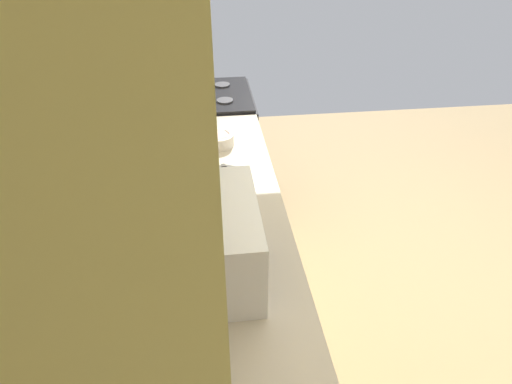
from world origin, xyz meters
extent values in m
plane|color=tan|center=(0.00, 0.00, 0.00)|extent=(5.82, 5.82, 0.00)
cube|color=beige|center=(0.00, 1.55, 1.32)|extent=(3.76, 0.12, 2.63)
cube|color=tan|center=(-0.44, 1.19, 0.44)|extent=(2.72, 0.60, 0.88)
cube|color=beige|center=(-0.44, 1.19, 0.89)|extent=(2.75, 0.63, 0.02)
cube|color=#332819|center=(-0.44, 0.89, 0.44)|extent=(0.01, 0.01, 0.81)
cube|color=#332819|center=(0.02, 0.89, 0.44)|extent=(0.01, 0.01, 0.81)
cube|color=#332819|center=(0.47, 0.89, 0.44)|extent=(0.01, 0.01, 0.81)
cube|color=black|center=(1.28, 1.18, 0.45)|extent=(0.69, 0.63, 0.90)
cube|color=black|center=(1.28, 0.86, 0.41)|extent=(0.53, 0.01, 0.50)
cube|color=black|center=(1.28, 1.18, 0.91)|extent=(0.65, 0.60, 0.02)
cube|color=black|center=(1.28, 1.47, 0.99)|extent=(0.65, 0.04, 0.18)
cylinder|color=#38383D|center=(1.12, 1.06, 0.93)|extent=(0.11, 0.11, 0.01)
cylinder|color=#38383D|center=(1.43, 1.06, 0.93)|extent=(0.11, 0.11, 0.01)
cylinder|color=#38383D|center=(1.12, 1.29, 0.93)|extent=(0.11, 0.11, 0.01)
cylinder|color=#38383D|center=(1.43, 1.29, 0.93)|extent=(0.11, 0.11, 0.01)
cube|color=white|center=(-0.43, 1.21, 1.04)|extent=(0.49, 0.34, 0.29)
cube|color=black|center=(-0.47, 1.04, 1.04)|extent=(0.30, 0.01, 0.20)
cube|color=#2D2D33|center=(-0.24, 1.04, 1.04)|extent=(0.09, 0.01, 0.20)
cylinder|color=silver|center=(0.55, 1.13, 0.93)|extent=(0.16, 0.16, 0.06)
cylinder|color=#101DAC5|center=(0.55, 1.13, 0.95)|extent=(0.13, 0.13, 0.03)
cylinder|color=#B7BABF|center=(0.01, 1.13, 0.97)|extent=(0.14, 0.14, 0.14)
cylinder|color=black|center=(0.01, 1.13, 1.06)|extent=(0.03, 0.03, 0.02)
cylinder|color=#B7BABF|center=(0.08, 1.13, 1.00)|extent=(0.09, 0.02, 0.05)
camera|label=1|loc=(-1.57, 1.19, 2.00)|focal=30.04mm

